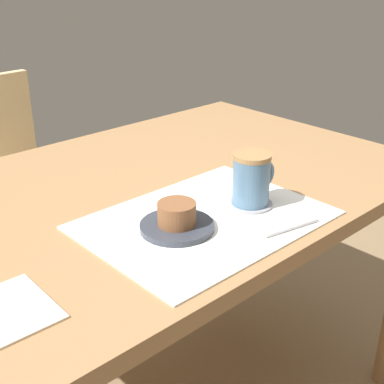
# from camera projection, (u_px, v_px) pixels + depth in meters

# --- Properties ---
(dining_table) EXTENTS (1.22, 0.83, 0.73)m
(dining_table) POSITION_uv_depth(u_px,v_px,m) (166.00, 209.00, 1.30)
(dining_table) COLOR #997047
(dining_table) RESTS_ON ground_plane
(wooden_chair) EXTENTS (0.44, 0.44, 0.84)m
(wooden_chair) POSITION_uv_depth(u_px,v_px,m) (6.00, 193.00, 1.81)
(wooden_chair) COLOR #D1B27F
(wooden_chair) RESTS_ON ground_plane
(placemat) EXTENTS (0.47, 0.35, 0.00)m
(placemat) POSITION_uv_depth(u_px,v_px,m) (205.00, 220.00, 1.08)
(placemat) COLOR white
(placemat) RESTS_ON dining_table
(pastry_plate) EXTENTS (0.15, 0.15, 0.01)m
(pastry_plate) POSITION_uv_depth(u_px,v_px,m) (177.00, 227.00, 1.03)
(pastry_plate) COLOR #333842
(pastry_plate) RESTS_ON placemat
(pastry) EXTENTS (0.07, 0.07, 0.04)m
(pastry) POSITION_uv_depth(u_px,v_px,m) (177.00, 214.00, 1.02)
(pastry) COLOR brown
(pastry) RESTS_ON pastry_plate
(coffee_coaster) EXTENTS (0.10, 0.10, 0.00)m
(coffee_coaster) POSITION_uv_depth(u_px,v_px,m) (250.00, 204.00, 1.13)
(coffee_coaster) COLOR #99999E
(coffee_coaster) RESTS_ON placemat
(coffee_mug) EXTENTS (0.11, 0.08, 0.11)m
(coffee_mug) POSITION_uv_depth(u_px,v_px,m) (252.00, 179.00, 1.11)
(coffee_mug) COLOR slate
(coffee_mug) RESTS_ON coffee_coaster
(teaspoon) EXTENTS (0.13, 0.04, 0.01)m
(teaspoon) POSITION_uv_depth(u_px,v_px,m) (292.00, 228.00, 1.03)
(teaspoon) COLOR silver
(teaspoon) RESTS_ON placemat
(paper_napkin) EXTENTS (0.15, 0.15, 0.00)m
(paper_napkin) POSITION_uv_depth(u_px,v_px,m) (0.00, 314.00, 0.80)
(paper_napkin) COLOR silver
(paper_napkin) RESTS_ON dining_table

